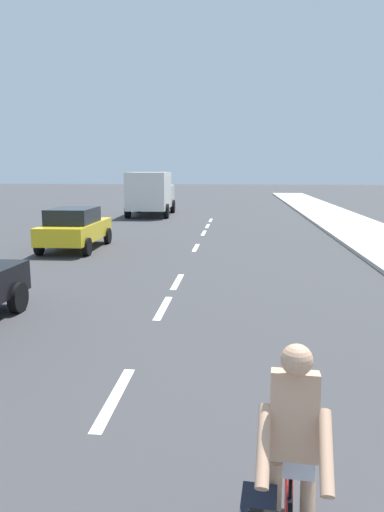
% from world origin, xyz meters
% --- Properties ---
extents(ground_plane, '(160.00, 160.00, 0.00)m').
position_xyz_m(ground_plane, '(0.00, 20.00, 0.00)').
color(ground_plane, '#38383A').
extents(lane_stripe_2, '(0.16, 1.80, 0.01)m').
position_xyz_m(lane_stripe_2, '(0.00, 8.22, 0.00)').
color(lane_stripe_2, white).
rests_on(lane_stripe_2, ground).
extents(lane_stripe_3, '(0.16, 1.80, 0.01)m').
position_xyz_m(lane_stripe_3, '(0.00, 12.41, 0.00)').
color(lane_stripe_3, white).
rests_on(lane_stripe_3, ground).
extents(lane_stripe_4, '(0.16, 1.80, 0.01)m').
position_xyz_m(lane_stripe_4, '(0.00, 14.88, 0.00)').
color(lane_stripe_4, white).
rests_on(lane_stripe_4, ground).
extents(lane_stripe_5, '(0.16, 1.80, 0.01)m').
position_xyz_m(lane_stripe_5, '(0.00, 20.58, 0.00)').
color(lane_stripe_5, white).
rests_on(lane_stripe_5, ground).
extents(lane_stripe_6, '(0.16, 1.80, 0.01)m').
position_xyz_m(lane_stripe_6, '(0.00, 24.92, 0.00)').
color(lane_stripe_6, white).
rests_on(lane_stripe_6, ground).
extents(lane_stripe_7, '(0.16, 1.80, 0.01)m').
position_xyz_m(lane_stripe_7, '(0.00, 27.79, 0.00)').
color(lane_stripe_7, white).
rests_on(lane_stripe_7, ground).
extents(lane_stripe_8, '(0.16, 1.80, 0.01)m').
position_xyz_m(lane_stripe_8, '(0.00, 30.70, 0.00)').
color(lane_stripe_8, white).
rests_on(lane_stripe_8, ground).
extents(cyclist, '(0.64, 1.71, 1.82)m').
position_xyz_m(cyclist, '(1.94, 5.51, 0.83)').
color(cyclist, black).
rests_on(cyclist, ground).
extents(parked_car_yellow, '(1.95, 4.14, 1.57)m').
position_xyz_m(parked_car_yellow, '(-4.50, 19.81, 0.84)').
color(parked_car_yellow, gold).
rests_on(parked_car_yellow, ground).
extents(delivery_truck, '(2.84, 6.32, 2.80)m').
position_xyz_m(delivery_truck, '(-4.05, 33.37, 1.50)').
color(delivery_truck, beige).
rests_on(delivery_truck, ground).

